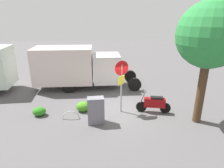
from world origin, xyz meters
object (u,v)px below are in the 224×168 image
Objects in this scene: stop_sign at (121,79)px; street_tree at (210,36)px; motorcycle at (154,103)px; bike_rack_hoop at (71,119)px; box_truck_near at (78,66)px; utility_cabinet at (96,110)px.

stop_sign is 0.50× the size of street_tree.
motorcycle is 2.11× the size of bike_rack_hoop.
street_tree is at bearing 174.65° from bike_rack_hoop.
motorcycle is at bearing 174.80° from stop_sign.
box_truck_near is 5.53× the size of utility_cabinet.
stop_sign is 3.24m from bike_rack_hoop.
motorcycle is (-4.38, 4.06, -1.07)m from box_truck_near.
bike_rack_hoop is at bearing -5.35° from street_tree.
box_truck_near is 8.52× the size of bike_rack_hoop.
stop_sign is 3.30× the size of bike_rack_hoop.
bike_rack_hoop is (6.18, -0.58, -4.08)m from street_tree.
stop_sign is 4.39m from street_tree.
motorcycle is 4.38m from bike_rack_hoop.
box_truck_near is at bearing -39.28° from street_tree.
stop_sign is at bearing -18.37° from street_tree.
street_tree is (-1.85, 1.04, 3.56)m from motorcycle.
utility_cabinet is (1.31, 1.07, -1.21)m from stop_sign.
motorcycle is 0.64× the size of stop_sign.
stop_sign reaches higher than utility_cabinet.
box_truck_near is 5.23m from utility_cabinet.
utility_cabinet is at bearing 160.29° from bike_rack_hoop.
street_tree reaches higher than stop_sign.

